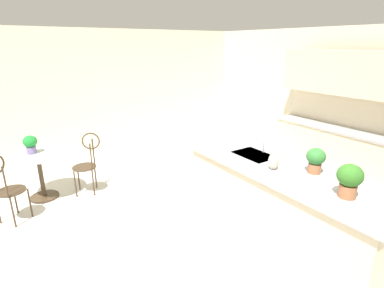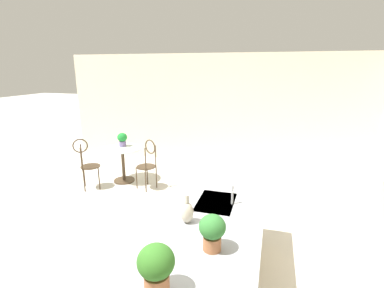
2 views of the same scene
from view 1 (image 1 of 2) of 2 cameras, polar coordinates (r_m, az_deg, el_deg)
The scene contains 14 objects.
ground_plane at distance 4.05m, azimuth 4.50°, elevation -17.76°, with size 40.00×40.00×0.00m, color beige.
wall_back at distance 6.36m, azimuth 31.76°, elevation 6.28°, with size 9.00×0.12×2.70m, color beige.
wall_left_window at distance 7.17m, azimuth -17.22°, elevation 9.30°, with size 0.12×7.80×2.70m, color beige.
kitchen_island at distance 4.16m, azimuth 16.65°, elevation -10.02°, with size 2.80×1.06×0.92m.
back_counter_run at distance 6.34m, azimuth 25.50°, elevation -0.84°, with size 2.44×0.64×1.52m.
upper_cabinet_run at distance 6.04m, azimuth 27.22°, elevation 11.81°, with size 2.40×0.36×0.76m.
bistro_table at distance 5.39m, azimuth -26.65°, elevation -4.78°, with size 0.80×0.80×0.74m.
chair_near_window at distance 5.24m, azimuth -19.16°, elevation -2.94°, with size 0.50×0.52×1.04m.
chair_by_island at distance 4.82m, azimuth -31.67°, elevation -6.62°, with size 0.53×0.53×1.04m.
sink_faucet at distance 4.39m, azimuth 13.35°, elevation -0.14°, with size 0.02×0.02×0.22m, color #B2B5BA.
potted_plant_on_table at distance 5.36m, azimuth -28.17°, elevation 0.12°, with size 0.21×0.21×0.29m.
potted_plant_counter_far at distance 3.38m, azimuth 27.56°, elevation -5.82°, with size 0.25×0.25×0.35m.
potted_plant_counter_near at distance 3.85m, azimuth 22.28°, elevation -2.63°, with size 0.22×0.22×0.31m.
vase_on_counter at distance 3.82m, azimuth 15.11°, elevation -3.09°, with size 0.13×0.13×0.29m.
Camera 1 is at (2.52, -2.09, 2.39)m, focal length 28.30 mm.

